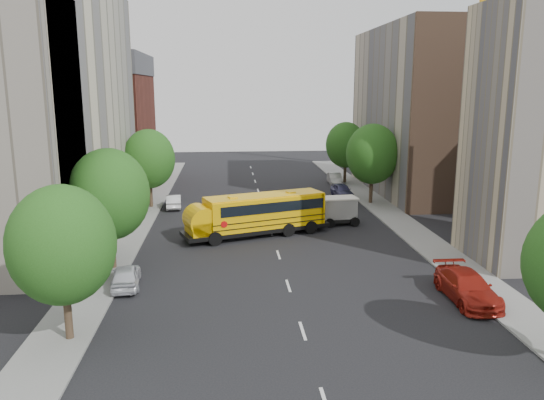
{
  "coord_description": "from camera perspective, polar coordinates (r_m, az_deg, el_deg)",
  "views": [
    {
      "loc": [
        -3.54,
        -37.64,
        11.61
      ],
      "look_at": [
        -0.11,
        2.0,
        3.12
      ],
      "focal_mm": 35.0,
      "sensor_mm": 36.0,
      "label": 1
    }
  ],
  "objects": [
    {
      "name": "parked_car_3",
      "position": [
        31.57,
        20.25,
        -8.76
      ],
      "size": [
        2.26,
        5.5,
        1.59
      ],
      "primitive_type": "imported",
      "rotation": [
        0.0,
        0.0,
        -0.01
      ],
      "color": "maroon",
      "rests_on": "ground"
    },
    {
      "name": "ground",
      "position": [
        39.55,
        0.41,
        -5.03
      ],
      "size": [
        120.0,
        120.0,
        0.0
      ],
      "primitive_type": "plane",
      "color": "black",
      "rests_on": "ground"
    },
    {
      "name": "street_tree_4",
      "position": [
        54.05,
        10.74,
        4.89
      ],
      "size": [
        5.25,
        5.25,
        8.1
      ],
      "color": "#38281C",
      "rests_on": "ground"
    },
    {
      "name": "street_tree_1",
      "position": [
        35.1,
        -17.12,
        0.57
      ],
      "size": [
        5.12,
        5.12,
        7.9
      ],
      "color": "#38281C",
      "rests_on": "ground"
    },
    {
      "name": "street_tree_2",
      "position": [
        52.62,
        -13.09,
        4.32
      ],
      "size": [
        4.99,
        4.99,
        7.71
      ],
      "color": "#38281C",
      "rests_on": "ground"
    },
    {
      "name": "parked_car_0",
      "position": [
        32.81,
        -15.44,
        -7.86
      ],
      "size": [
        2.01,
        4.15,
        1.36
      ],
      "primitive_type": "imported",
      "rotation": [
        0.0,
        0.0,
        3.24
      ],
      "color": "silver",
      "rests_on": "ground"
    },
    {
      "name": "parked_car_1",
      "position": [
        52.81,
        -10.55,
        -0.14
      ],
      "size": [
        1.76,
        4.09,
        1.31
      ],
      "primitive_type": "imported",
      "rotation": [
        0.0,
        0.0,
        3.24
      ],
      "color": "silver",
      "rests_on": "ground"
    },
    {
      "name": "street_tree_5",
      "position": [
        65.65,
        7.93,
        5.88
      ],
      "size": [
        4.86,
        4.86,
        7.51
      ],
      "color": "#38281C",
      "rests_on": "ground"
    },
    {
      "name": "building_left_cream",
      "position": [
        46.0,
        -23.57,
        9.05
      ],
      "size": [
        10.0,
        26.0,
        20.0
      ],
      "primitive_type": "cube",
      "color": "beige",
      "rests_on": "ground"
    },
    {
      "name": "sidewalk_left",
      "position": [
        44.89,
        -15.0,
        -3.29
      ],
      "size": [
        3.0,
        80.0,
        0.12
      ],
      "primitive_type": "cube",
      "color": "slate",
      "rests_on": "ground"
    },
    {
      "name": "building_left_redbrick",
      "position": [
        67.41,
        -17.45,
        7.14
      ],
      "size": [
        10.0,
        15.0,
        13.0
      ],
      "primitive_type": "cube",
      "color": "maroon",
      "rests_on": "ground"
    },
    {
      "name": "parked_car_5",
      "position": [
        65.09,
        6.76,
        2.3
      ],
      "size": [
        1.69,
        4.26,
        1.38
      ],
      "primitive_type": "imported",
      "rotation": [
        0.0,
        0.0,
        -0.05
      ],
      "color": "gray",
      "rests_on": "ground"
    },
    {
      "name": "street_tree_0",
      "position": [
        25.75,
        -21.65,
        -4.53
      ],
      "size": [
        4.8,
        4.8,
        7.41
      ],
      "color": "#38281C",
      "rests_on": "ground"
    },
    {
      "name": "sidewalk_right",
      "position": [
        46.67,
        14.04,
        -2.66
      ],
      "size": [
        3.0,
        80.0,
        0.12
      ],
      "primitive_type": "cube",
      "color": "slate",
      "rests_on": "ground"
    },
    {
      "name": "parked_car_4",
      "position": [
        57.61,
        7.52,
        1.03
      ],
      "size": [
        2.02,
        4.31,
        1.43
      ],
      "primitive_type": "imported",
      "rotation": [
        0.0,
        0.0,
        0.08
      ],
      "color": "#38365F",
      "rests_on": "ground"
    },
    {
      "name": "building_right_sidewall",
      "position": [
        51.44,
        20.05,
        8.41
      ],
      "size": [
        10.1,
        0.3,
        18.0
      ],
      "primitive_type": "cube",
      "color": "brown",
      "rests_on": "ground"
    },
    {
      "name": "safari_truck",
      "position": [
        45.6,
        5.77,
        -1.13
      ],
      "size": [
        5.76,
        2.58,
        2.39
      ],
      "rotation": [
        0.0,
        0.0,
        0.1
      ],
      "color": "black",
      "rests_on": "ground"
    },
    {
      "name": "building_right_far",
      "position": [
        61.59,
        15.74,
        9.17
      ],
      "size": [
        10.0,
        22.0,
        18.0
      ],
      "primitive_type": "cube",
      "color": "tan",
      "rests_on": "ground"
    },
    {
      "name": "lane_markings",
      "position": [
        49.16,
        -0.67,
        -1.61
      ],
      "size": [
        0.15,
        64.0,
        0.01
      ],
      "primitive_type": "cube",
      "color": "silver",
      "rests_on": "ground"
    },
    {
      "name": "school_bus",
      "position": [
        41.91,
        -1.8,
        -1.4
      ],
      "size": [
        12.1,
        6.51,
        3.36
      ],
      "rotation": [
        0.0,
        0.0,
        0.34
      ],
      "color": "black",
      "rests_on": "ground"
    }
  ]
}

